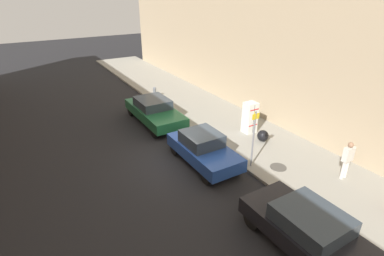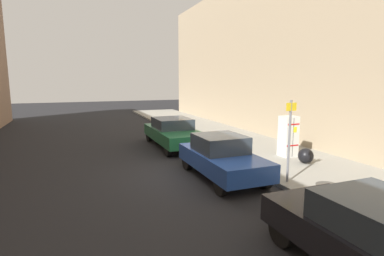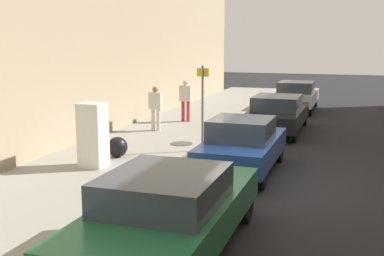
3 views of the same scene
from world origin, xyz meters
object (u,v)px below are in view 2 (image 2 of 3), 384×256
object	(u,v)px
street_sign_post	(289,137)
parked_sedan_green	(173,132)
discarded_refrigerator	(288,136)
trash_bag	(306,156)
fire_hydrant	(181,124)
parked_hatchback_blue	(222,157)

from	to	relation	value
street_sign_post	parked_sedan_green	size ratio (longest dim) A/B	0.54
discarded_refrigerator	trash_bag	size ratio (longest dim) A/B	2.91
fire_hydrant	parked_sedan_green	bearing A→B (deg)	65.28
fire_hydrant	parked_sedan_green	size ratio (longest dim) A/B	0.16
parked_sedan_green	discarded_refrigerator	bearing A→B (deg)	132.38
fire_hydrant	parked_sedan_green	world-z (taller)	parked_sedan_green
street_sign_post	parked_hatchback_blue	distance (m)	2.26
trash_bag	parked_sedan_green	size ratio (longest dim) A/B	0.12
fire_hydrant	parked_hatchback_blue	distance (m)	8.99
discarded_refrigerator	parked_sedan_green	distance (m)	5.43
trash_bag	parked_hatchback_blue	distance (m)	3.58
discarded_refrigerator	street_sign_post	size ratio (longest dim) A/B	0.66
street_sign_post	parked_sedan_green	bearing A→B (deg)	-77.01
discarded_refrigerator	trash_bag	xyz separation A→B (m)	(0.09, 1.15, -0.55)
fire_hydrant	parked_hatchback_blue	world-z (taller)	parked_hatchback_blue
street_sign_post	parked_hatchback_blue	world-z (taller)	street_sign_post
street_sign_post	trash_bag	xyz separation A→B (m)	(-2.04, -1.47, -1.13)
parked_sedan_green	fire_hydrant	bearing A→B (deg)	-114.72
discarded_refrigerator	parked_hatchback_blue	size ratio (longest dim) A/B	0.43
trash_bag	parked_sedan_green	xyz separation A→B (m)	(3.57, -5.16, 0.31)
street_sign_post	parked_hatchback_blue	bearing A→B (deg)	-43.46
discarded_refrigerator	parked_hatchback_blue	distance (m)	3.85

